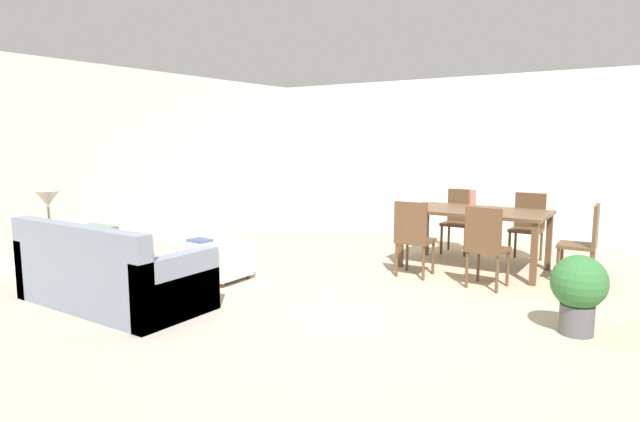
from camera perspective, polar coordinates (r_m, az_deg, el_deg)
The scene contains 17 objects.
ground_plane at distance 5.09m, azimuth 3.11°, elevation -11.24°, with size 10.80×10.80×0.00m, color tan.
wall_back at distance 9.47m, azimuth 18.73°, elevation 5.55°, with size 9.00×0.12×2.70m, color silver.
wall_left at distance 8.35m, azimuth -22.70°, elevation 5.10°, with size 0.12×11.00×2.70m, color silver.
area_rug at distance 6.20m, azimuth -16.40°, elevation -7.99°, with size 3.00×2.80×0.01m, color gray.
couch at distance 5.73m, azimuth -21.59°, elevation -6.56°, with size 1.99×0.93×0.86m.
ottoman_table at distance 6.55m, azimuth -12.41°, elevation -4.82°, with size 1.13×0.55×0.43m.
side_table at distance 6.86m, azimuth -26.88°, elevation -3.36°, with size 0.40×0.40×0.54m.
table_lamp at distance 6.78m, azimuth -27.16°, elevation 0.98°, with size 0.26×0.26×0.52m.
dining_table at distance 7.04m, azimuth 16.23°, elevation -0.53°, with size 1.77×0.98×0.76m.
dining_chair_near_left at distance 6.44m, azimuth 9.94°, elevation -2.49°, with size 0.42×0.42×0.92m.
dining_chair_near_right at distance 6.13m, azimuth 17.34°, elevation -3.26°, with size 0.43×0.43×0.92m.
dining_chair_far_left at distance 8.00m, azimuth 14.68°, elevation -0.63°, with size 0.42×0.42×0.92m.
dining_chair_far_right at distance 7.75m, azimuth 21.39°, elevation -1.18°, with size 0.40×0.40×0.92m.
dining_chair_head_east at distance 6.79m, azimuth 26.57°, elevation -2.68°, with size 0.42×0.42×0.92m.
vase_centerpiece at distance 7.06m, azimuth 15.99°, elevation 1.17°, with size 0.08×0.08×0.24m, color #B26659.
book_on_ottoman at distance 6.50m, azimuth -12.77°, elevation -3.09°, with size 0.26×0.20×0.03m, color #3F4C72.
potted_plant at distance 5.04m, azimuth 25.98°, elevation -7.48°, with size 0.46×0.46×0.69m.
Camera 1 is at (2.42, -4.15, 1.66)m, focal length 29.86 mm.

